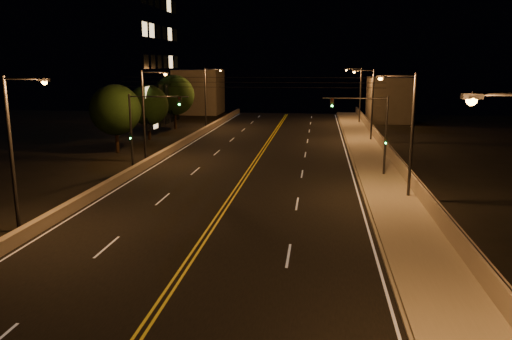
# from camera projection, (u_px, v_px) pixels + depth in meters

# --- Properties ---
(road) EXTENTS (18.00, 120.00, 0.02)m
(road) POSITION_uv_depth(u_px,v_px,m) (230.00, 199.00, 33.36)
(road) COLOR black
(road) RESTS_ON ground
(sidewalk) EXTENTS (3.60, 120.00, 0.30)m
(sidewalk) POSITION_uv_depth(u_px,v_px,m) (396.00, 203.00, 32.00)
(sidewalk) COLOR gray
(sidewalk) RESTS_ON ground
(curb) EXTENTS (0.14, 120.00, 0.15)m
(curb) POSITION_uv_depth(u_px,v_px,m) (366.00, 203.00, 32.25)
(curb) COLOR gray
(curb) RESTS_ON ground
(parapet_wall) EXTENTS (0.30, 120.00, 1.00)m
(parapet_wall) POSITION_uv_depth(u_px,v_px,m) (423.00, 194.00, 31.67)
(parapet_wall) COLOR gray
(parapet_wall) RESTS_ON sidewalk
(jersey_barrier) EXTENTS (0.45, 120.00, 0.72)m
(jersey_barrier) POSITION_uv_depth(u_px,v_px,m) (100.00, 190.00, 34.40)
(jersey_barrier) COLOR gray
(jersey_barrier) RESTS_ON ground
(distant_building_right) EXTENTS (6.00, 10.00, 6.86)m
(distant_building_right) POSITION_uv_depth(u_px,v_px,m) (388.00, 99.00, 78.36)
(distant_building_right) COLOR slate
(distant_building_right) RESTS_ON ground
(distant_building_left) EXTENTS (8.00, 8.00, 7.84)m
(distant_building_left) POSITION_uv_depth(u_px,v_px,m) (199.00, 92.00, 90.40)
(distant_building_left) COLOR slate
(distant_building_left) RESTS_ON ground
(parapet_rail) EXTENTS (0.06, 120.00, 0.06)m
(parapet_rail) POSITION_uv_depth(u_px,v_px,m) (424.00, 186.00, 31.55)
(parapet_rail) COLOR black
(parapet_rail) RESTS_ON parapet_wall
(lane_markings) EXTENTS (17.32, 116.00, 0.00)m
(lane_markings) POSITION_uv_depth(u_px,v_px,m) (230.00, 199.00, 33.29)
(lane_markings) COLOR silver
(lane_markings) RESTS_ON road
(streetlight_1) EXTENTS (2.55, 0.28, 8.31)m
(streetlight_1) POSITION_uv_depth(u_px,v_px,m) (408.00, 128.00, 32.31)
(streetlight_1) COLOR #2D2D33
(streetlight_1) RESTS_ON ground
(streetlight_2) EXTENTS (2.55, 0.28, 8.31)m
(streetlight_2) POSITION_uv_depth(u_px,v_px,m) (370.00, 100.00, 57.08)
(streetlight_2) COLOR #2D2D33
(streetlight_2) RESTS_ON ground
(streetlight_3) EXTENTS (2.55, 0.28, 8.31)m
(streetlight_3) POSITION_uv_depth(u_px,v_px,m) (358.00, 92.00, 74.26)
(streetlight_3) COLOR #2D2D33
(streetlight_3) RESTS_ON ground
(streetlight_4) EXTENTS (2.55, 0.28, 8.31)m
(streetlight_4) POSITION_uv_depth(u_px,v_px,m) (16.00, 143.00, 25.95)
(streetlight_4) COLOR #2D2D33
(streetlight_4) RESTS_ON ground
(streetlight_5) EXTENTS (2.55, 0.28, 8.31)m
(streetlight_5) POSITION_uv_depth(u_px,v_px,m) (146.00, 109.00, 45.49)
(streetlight_5) COLOR #2D2D33
(streetlight_5) RESTS_ON ground
(streetlight_6) EXTENTS (2.55, 0.28, 8.31)m
(streetlight_6) POSITION_uv_depth(u_px,v_px,m) (207.00, 93.00, 70.01)
(streetlight_6) COLOR #2D2D33
(streetlight_6) RESTS_ON ground
(traffic_signal_right) EXTENTS (5.11, 0.31, 6.47)m
(traffic_signal_right) POSITION_uv_depth(u_px,v_px,m) (374.00, 127.00, 39.05)
(traffic_signal_right) COLOR #2D2D33
(traffic_signal_right) RESTS_ON ground
(traffic_signal_left) EXTENTS (5.11, 0.31, 6.47)m
(traffic_signal_left) POSITION_uv_depth(u_px,v_px,m) (142.00, 123.00, 41.36)
(traffic_signal_left) COLOR #2D2D33
(traffic_signal_left) RESTS_ON ground
(overhead_wires) EXTENTS (22.00, 0.03, 0.83)m
(overhead_wires) POSITION_uv_depth(u_px,v_px,m) (249.00, 82.00, 41.03)
(overhead_wires) COLOR black
(building_tower) EXTENTS (24.00, 15.00, 30.17)m
(building_tower) POSITION_uv_depth(u_px,v_px,m) (69.00, 18.00, 62.82)
(building_tower) COLOR slate
(building_tower) RESTS_ON ground
(tree_0) EXTENTS (5.10, 5.10, 6.92)m
(tree_0) POSITION_uv_depth(u_px,v_px,m) (115.00, 110.00, 50.11)
(tree_0) COLOR black
(tree_0) RESTS_ON ground
(tree_1) EXTENTS (4.78, 4.78, 6.48)m
(tree_1) POSITION_uv_depth(u_px,v_px,m) (148.00, 105.00, 59.05)
(tree_1) COLOR black
(tree_1) RESTS_ON ground
(tree_2) EXTENTS (5.48, 5.48, 7.42)m
(tree_2) POSITION_uv_depth(u_px,v_px,m) (174.00, 95.00, 68.46)
(tree_2) COLOR black
(tree_2) RESTS_ON ground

